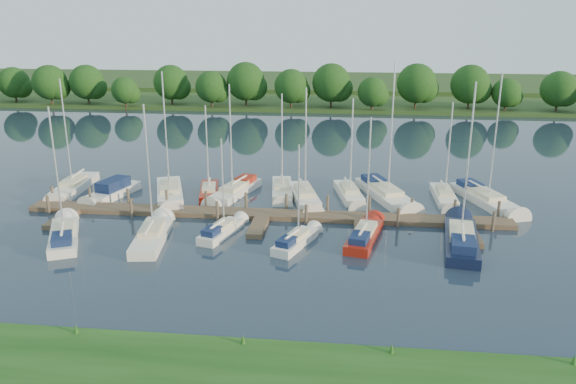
# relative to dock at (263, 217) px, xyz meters

# --- Properties ---
(ground) EXTENTS (260.00, 260.00, 0.00)m
(ground) POSITION_rel_dock_xyz_m (0.00, -7.31, -0.20)
(ground) COLOR #1B2737
(ground) RESTS_ON ground
(dock) EXTENTS (40.00, 6.00, 0.40)m
(dock) POSITION_rel_dock_xyz_m (0.00, 0.00, 0.00)
(dock) COLOR #4A3D29
(dock) RESTS_ON ground
(mooring_pilings) EXTENTS (38.24, 2.84, 2.00)m
(mooring_pilings) POSITION_rel_dock_xyz_m (0.00, 1.13, 0.40)
(mooring_pilings) COLOR #473D33
(mooring_pilings) RESTS_ON ground
(far_shore) EXTENTS (180.00, 30.00, 0.60)m
(far_shore) POSITION_rel_dock_xyz_m (0.00, 67.69, 0.10)
(far_shore) COLOR #233E18
(far_shore) RESTS_ON ground
(distant_hill) EXTENTS (220.00, 40.00, 1.40)m
(distant_hill) POSITION_rel_dock_xyz_m (0.00, 92.69, 0.50)
(distant_hill) COLOR #325023
(distant_hill) RESTS_ON ground
(treeline) EXTENTS (145.30, 10.22, 8.24)m
(treeline) POSITION_rel_dock_xyz_m (1.49, 54.99, 3.92)
(treeline) COLOR #38281C
(treeline) RESTS_ON ground
(sailboat_n_0) EXTENTS (2.55, 8.56, 10.95)m
(sailboat_n_0) POSITION_rel_dock_xyz_m (-19.01, 5.85, 0.08)
(sailboat_n_0) COLOR white
(sailboat_n_0) RESTS_ON ground
(motorboat) EXTENTS (3.35, 6.96, 2.01)m
(motorboat) POSITION_rel_dock_xyz_m (-14.61, 4.41, 0.19)
(motorboat) COLOR white
(motorboat) RESTS_ON ground
(sailboat_n_2) EXTENTS (4.65, 9.22, 11.80)m
(sailboat_n_2) POSITION_rel_dock_xyz_m (-9.31, 4.81, 0.08)
(sailboat_n_2) COLOR white
(sailboat_n_2) RESTS_ON ground
(sailboat_n_3) EXTENTS (2.77, 6.84, 8.69)m
(sailboat_n_3) POSITION_rel_dock_xyz_m (-5.88, 5.76, 0.07)
(sailboat_n_3) COLOR maroon
(sailboat_n_3) RESTS_ON ground
(sailboat_n_4) EXTENTS (3.84, 8.38, 10.61)m
(sailboat_n_4) POSITION_rel_dock_xyz_m (-3.56, 6.12, 0.12)
(sailboat_n_4) COLOR white
(sailboat_n_4) RESTS_ON ground
(sailboat_n_5) EXTENTS (2.63, 7.65, 9.69)m
(sailboat_n_5) POSITION_rel_dock_xyz_m (0.74, 7.13, 0.07)
(sailboat_n_5) COLOR white
(sailboat_n_5) RESTS_ON ground
(sailboat_n_6) EXTENTS (3.64, 8.27, 10.51)m
(sailboat_n_6) POSITION_rel_dock_xyz_m (3.01, 5.25, 0.08)
(sailboat_n_6) COLOR white
(sailboat_n_6) RESTS_ON ground
(sailboat_n_7) EXTENTS (3.00, 7.39, 9.45)m
(sailboat_n_7) POSITION_rel_dock_xyz_m (6.98, 6.62, 0.08)
(sailboat_n_7) COLOR white
(sailboat_n_7) RESTS_ON ground
(sailboat_n_8) EXTENTS (5.28, 10.03, 12.69)m
(sailboat_n_8) POSITION_rel_dock_xyz_m (10.29, 6.78, 0.12)
(sailboat_n_8) COLOR white
(sailboat_n_8) RESTS_ON ground
(sailboat_n_9) EXTENTS (1.79, 7.13, 9.18)m
(sailboat_n_9) POSITION_rel_dock_xyz_m (15.48, 6.81, 0.07)
(sailboat_n_9) COLOR white
(sailboat_n_9) RESTS_ON ground
(sailboat_n_10) EXTENTS (4.77, 9.44, 11.91)m
(sailboat_n_10) POSITION_rel_dock_xyz_m (18.98, 6.41, 0.12)
(sailboat_n_10) COLOR white
(sailboat_n_10) RESTS_ON ground
(sailboat_s_0) EXTENTS (4.62, 7.81, 10.21)m
(sailboat_s_0) POSITION_rel_dock_xyz_m (-13.90, -5.97, 0.12)
(sailboat_s_0) COLOR white
(sailboat_s_0) RESTS_ON ground
(sailboat_s_1) EXTENTS (2.83, 8.16, 10.48)m
(sailboat_s_1) POSITION_rel_dock_xyz_m (-7.39, -5.26, 0.09)
(sailboat_s_1) COLOR white
(sailboat_s_1) RESTS_ON ground
(sailboat_s_2) EXTENTS (2.72, 5.92, 7.68)m
(sailboat_s_2) POSITION_rel_dock_xyz_m (-2.53, -3.65, 0.11)
(sailboat_s_2) COLOR white
(sailboat_s_2) RESTS_ON ground
(sailboat_s_3) EXTENTS (3.08, 5.86, 7.69)m
(sailboat_s_3) POSITION_rel_dock_xyz_m (3.25, -5.06, 0.11)
(sailboat_s_3) COLOR white
(sailboat_s_3) RESTS_ON ground
(sailboat_s_4) EXTENTS (3.07, 7.44, 9.45)m
(sailboat_s_4) POSITION_rel_dock_xyz_m (8.19, -3.47, 0.12)
(sailboat_s_4) COLOR maroon
(sailboat_s_4) RESTS_ON ground
(sailboat_s_5) EXTENTS (3.34, 9.57, 12.10)m
(sailboat_s_5) POSITION_rel_dock_xyz_m (15.07, -3.68, 0.14)
(sailboat_s_5) COLOR black
(sailboat_s_5) RESTS_ON ground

